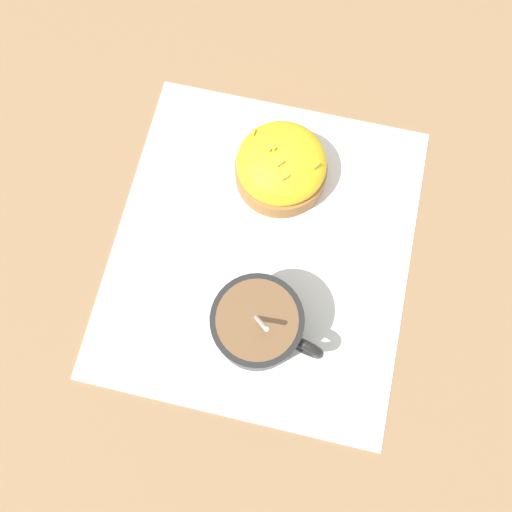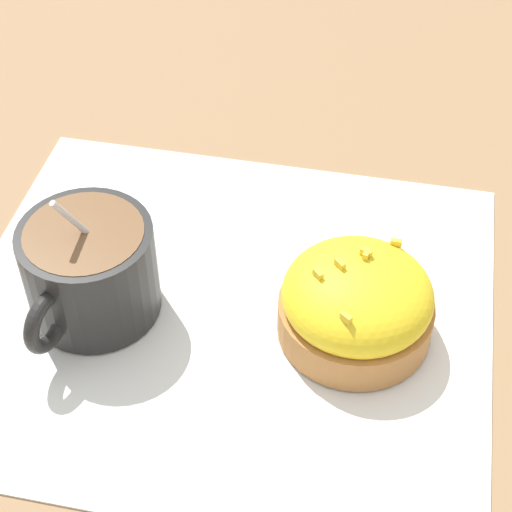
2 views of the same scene
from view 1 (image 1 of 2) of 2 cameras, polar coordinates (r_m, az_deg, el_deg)
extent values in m
plane|color=#93704C|center=(0.50, 0.68, 0.79)|extent=(3.00, 3.00, 0.00)
cube|color=white|center=(0.50, 0.68, 0.84)|extent=(0.33, 0.30, 0.00)
cylinder|color=black|center=(0.45, 0.12, -7.81)|extent=(0.08, 0.08, 0.06)
cylinder|color=brown|center=(0.43, 0.13, -7.36)|extent=(0.07, 0.07, 0.01)
torus|color=black|center=(0.45, 5.42, -10.24)|extent=(0.02, 0.04, 0.04)
ellipsoid|color=silver|center=(0.47, 1.38, -10.39)|extent=(0.03, 0.03, 0.01)
cylinder|color=silver|center=(0.43, -0.35, -6.61)|extent=(0.03, 0.03, 0.08)
cylinder|color=#B2753D|center=(0.52, 2.74, 9.64)|extent=(0.09, 0.09, 0.02)
ellipsoid|color=yellow|center=(0.50, 2.84, 10.59)|extent=(0.09, 0.09, 0.04)
cube|color=yellow|center=(0.48, 6.83, 10.17)|extent=(0.01, 0.01, 0.00)
cube|color=yellow|center=(0.47, 3.34, 8.98)|extent=(0.01, 0.01, 0.00)
cube|color=yellow|center=(0.48, 1.83, 12.26)|extent=(0.00, 0.01, 0.00)
cube|color=yellow|center=(0.47, 2.24, 10.64)|extent=(0.01, 0.01, 0.00)
cube|color=yellow|center=(0.48, 1.65, 12.25)|extent=(0.01, 0.01, 0.00)
cube|color=yellow|center=(0.50, -0.34, 13.90)|extent=(0.01, 0.00, 0.00)
camera|label=2|loc=(0.40, 72.33, 18.24)|focal=60.00mm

